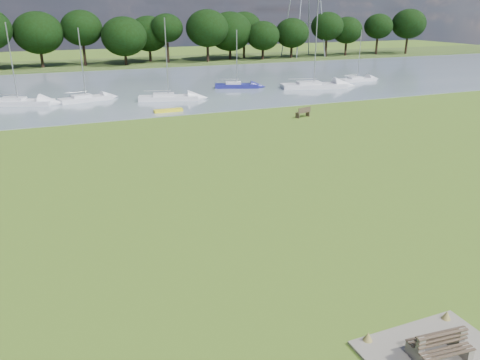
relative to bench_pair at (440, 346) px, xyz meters
name	(u,v)px	position (x,y,z in m)	size (l,w,h in m)	color
ground	(250,196)	(0.00, 14.00, -0.48)	(220.00, 220.00, 0.00)	olive
river	(125,87)	(0.00, 56.00, -0.48)	(220.00, 40.00, 0.10)	gray
far_bank	(98,65)	(0.00, 86.00, -0.48)	(220.00, 20.00, 0.40)	#4C6626
concrete_pad	(438,358)	(0.00, 0.00, -0.43)	(4.20, 3.20, 0.10)	gray
bench_pair	(440,346)	(0.00, 0.00, 0.00)	(1.80, 1.16, 0.92)	gray
riverbank_bench	(303,112)	(12.91, 30.74, 0.02)	(1.67, 0.88, 0.99)	brown
kayak	(168,110)	(1.41, 38.00, -0.28)	(2.92, 0.68, 0.29)	yellow
tree_line	(105,32)	(1.21, 82.00, 5.57)	(144.94, 8.33, 10.08)	black
sailboat_0	(168,96)	(3.00, 44.50, 0.04)	(7.01, 3.53, 8.96)	white
sailboat_1	(357,78)	(32.06, 48.72, -0.04)	(5.83, 1.84, 7.12)	white
sailboat_2	(313,84)	(22.97, 45.82, 0.09)	(8.90, 4.38, 11.00)	white
sailboat_4	(236,84)	(13.58, 49.71, 0.05)	(5.91, 3.52, 7.35)	navy
sailboat_5	(17,101)	(-12.86, 47.96, 0.03)	(7.60, 4.64, 8.56)	white
sailboat_6	(85,97)	(-5.82, 47.33, 0.05)	(6.03, 3.10, 7.93)	white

